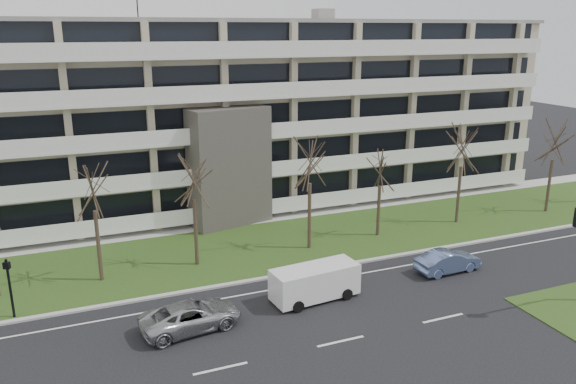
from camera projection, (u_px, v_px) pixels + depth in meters
name	position (u px, v px, depth m)	size (l,w,h in m)	color
ground	(341.00, 341.00, 27.13)	(160.00, 160.00, 0.00)	black
grass_verge	(254.00, 248.00, 38.68)	(90.00, 10.00, 0.06)	#2F4818
curb	(280.00, 276.00, 34.23)	(90.00, 0.35, 0.12)	#B2B2AD
sidewalk	(231.00, 223.00, 43.57)	(90.00, 2.00, 0.08)	#B2B2AD
lane_edge_line	(290.00, 286.00, 32.91)	(90.00, 0.12, 0.01)	white
apartment_building	(206.00, 114.00, 47.51)	(60.50, 15.10, 18.75)	#B1A78A
silver_pickup	(191.00, 316.00, 28.09)	(2.33, 5.05, 1.40)	#ABAEB2
blue_sedan	(448.00, 261.00, 34.74)	(1.47, 4.20, 1.38)	#667CB1
white_van	(316.00, 280.00, 31.13)	(5.09, 2.39, 1.91)	white
pedestrian_signal	(9.00, 281.00, 28.76)	(0.38, 0.35, 3.30)	black
tree_2	(92.00, 182.00, 31.97)	(3.93, 3.93, 7.87)	#382B21
tree_3	(193.00, 173.00, 34.21)	(3.92, 3.92, 7.83)	#382B21
tree_4	(310.00, 157.00, 36.83)	(4.15, 4.15, 8.30)	#382B21
tree_5	(381.00, 166.00, 39.58)	(3.36, 3.36, 6.72)	#382B21
tree_6	(463.00, 144.00, 42.01)	(4.01, 4.01, 8.02)	#382B21
tree_7	(555.00, 139.00, 44.66)	(3.93, 3.93, 7.85)	#382B21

